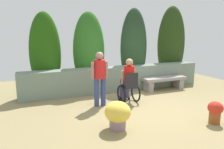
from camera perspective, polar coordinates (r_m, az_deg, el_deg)
ground_plane at (r=6.19m, az=8.49°, el=-8.52°), size 10.16×10.16×0.00m
stone_retaining_wall at (r=7.70m, az=1.37°, el=-1.14°), size 6.64×0.52×0.88m
hedge_backdrop at (r=8.33m, az=2.58°, el=6.99°), size 6.37×1.06×3.17m
stone_bench at (r=8.10m, az=13.68°, el=-1.72°), size 1.67×0.47×0.47m
person_in_wheelchair at (r=6.38m, az=4.34°, el=-2.03°), size 0.53×0.66×1.33m
person_standing_companion at (r=6.00m, az=-3.29°, el=-0.23°), size 0.49×0.30×1.55m
flower_pot_purple_near at (r=5.52m, az=25.76°, el=-8.71°), size 0.34×0.34×0.52m
flower_pot_terracotta_by_wall at (r=4.69m, az=1.53°, el=-10.49°), size 0.57×0.57×0.61m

